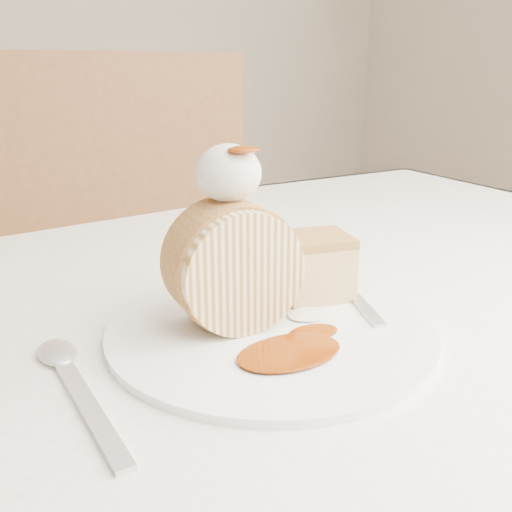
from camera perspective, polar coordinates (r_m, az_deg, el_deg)
table at (r=0.68m, az=-3.49°, el=-9.70°), size 1.40×0.90×0.75m
chair_far at (r=1.12m, az=-15.38°, el=-3.62°), size 0.52×0.52×1.00m
plate at (r=0.53m, az=1.49°, el=-7.16°), size 0.36×0.36×0.01m
roulade_slice at (r=0.51m, az=-2.26°, el=-1.04°), size 0.11×0.07×0.11m
cake_chunk at (r=0.58m, az=5.91°, el=-1.37°), size 0.08×0.07×0.06m
whipped_cream at (r=0.50m, az=-2.77°, el=8.28°), size 0.06×0.06×0.05m
caramel_drizzle at (r=0.48m, az=-1.24°, el=11.35°), size 0.03×0.02×0.01m
caramel_pool at (r=0.47m, az=3.34°, el=-9.56°), size 0.10×0.08×0.00m
fork at (r=0.58m, az=10.02°, el=-4.24°), size 0.08×0.18×0.00m
spoon at (r=0.43m, az=-16.18°, el=-14.65°), size 0.04×0.18×0.00m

